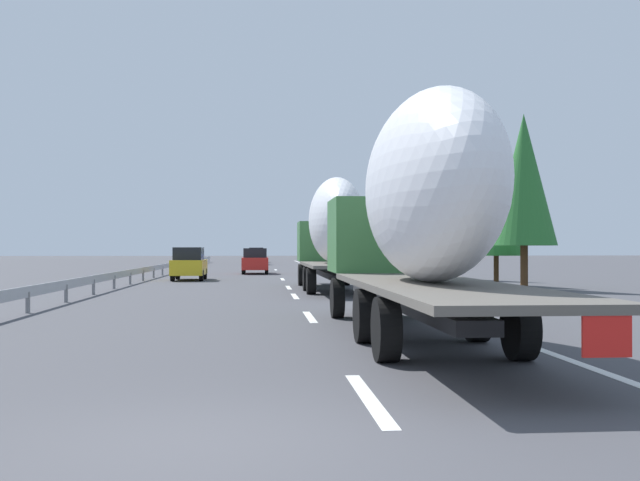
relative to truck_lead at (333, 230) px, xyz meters
The scene contains 19 objects.
ground_plane 16.18m from the truck_lead, 13.03° to the left, with size 260.00×260.00×0.00m, color #424247.
lane_stripe_0 22.66m from the truck_lead, behind, with size 3.20×0.20×0.01m, color white.
lane_stripe_1 12.27m from the truck_lead, behind, with size 3.20×0.20×0.01m, color white.
lane_stripe_2 4.70m from the truck_lead, 152.58° to the left, with size 3.20×0.20×0.01m, color white.
lane_stripe_3 4.15m from the truck_lead, 33.83° to the left, with size 3.20×0.20×0.01m, color white.
lane_stripe_4 12.21m from the truck_lead, ahead, with size 3.20×0.20×0.01m, color white.
lane_stripe_5 30.78m from the truck_lead, ahead, with size 3.20×0.20×0.01m, color white.
edge_line_right 20.81m from the truck_lead, ahead, with size 110.00×0.20×0.01m, color white.
truck_lead is the anchor object (origin of this frame).
truck_trailing 16.91m from the truck_lead, behind, with size 13.99×2.55×4.68m.
car_red_compact 21.66m from the truck_lead, ahead, with size 4.73×1.84×1.81m.
car_white_van 63.43m from the truck_lead, ahead, with size 4.73×1.80×1.82m.
car_yellow_coupe 13.18m from the truck_lead, 33.01° to the left, with size 4.15×1.79×1.87m.
car_blue_sedan 50.51m from the truck_lead, ahead, with size 4.06×1.74×1.88m.
road_sign 22.82m from the truck_lead, ahead, with size 0.10×0.90×2.92m.
tree_0 8.90m from the truck_lead, 68.10° to the right, with size 2.89×2.89×5.76m.
tree_1 13.02m from the truck_lead, 38.41° to the right, with size 2.55×2.55×7.21m.
tree_2 8.66m from the truck_lead, 89.92° to the right, with size 2.82×2.82×7.71m.
guardrail_median 20.99m from the truck_lead, 27.35° to the left, with size 94.00×0.10×0.76m.
Camera 1 is at (-6.87, -0.49, 1.82)m, focal length 41.43 mm.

